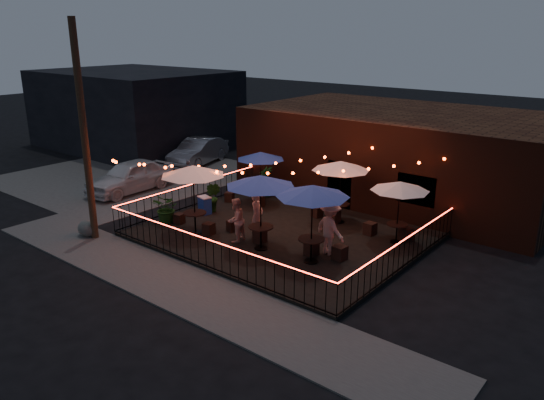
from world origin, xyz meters
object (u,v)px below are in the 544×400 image
(utility_pole, at_px, (84,134))
(cafe_table_1, at_px, (261,156))
(cafe_table_3, at_px, (341,167))
(cafe_table_4, at_px, (313,192))
(cafe_table_0, at_px, (193,171))
(cafe_table_5, at_px, (400,187))
(cafe_table_2, at_px, (260,182))
(boulder, at_px, (88,228))
(cooler, at_px, (205,205))

(utility_pole, relative_size, cafe_table_1, 2.85)
(cafe_table_3, distance_m, cafe_table_4, 4.10)
(cafe_table_0, xyz_separation_m, cafe_table_5, (6.38, 3.97, -0.32))
(utility_pole, relative_size, cafe_table_2, 2.49)
(cafe_table_5, bearing_deg, utility_pole, -144.72)
(cafe_table_0, distance_m, cafe_table_5, 7.52)
(cafe_table_2, xyz_separation_m, cafe_table_3, (0.68, 4.06, -0.15))
(utility_pole, height_order, cafe_table_4, utility_pole)
(cafe_table_3, relative_size, boulder, 2.94)
(utility_pole, relative_size, cooler, 10.74)
(utility_pole, relative_size, cafe_table_5, 3.17)
(cafe_table_0, relative_size, boulder, 3.70)
(cafe_table_0, height_order, cafe_table_4, cafe_table_4)
(utility_pole, bearing_deg, cafe_table_1, 71.21)
(cafe_table_2, xyz_separation_m, cafe_table_4, (2.03, 0.19, -0.01))
(cafe_table_4, distance_m, boulder, 9.04)
(cafe_table_0, bearing_deg, cafe_table_3, 51.22)
(cafe_table_4, relative_size, boulder, 3.30)
(cafe_table_2, height_order, boulder, cafe_table_2)
(cafe_table_2, bearing_deg, utility_pole, -152.79)
(cafe_table_1, height_order, cafe_table_5, cafe_table_1)
(cafe_table_5, bearing_deg, cafe_table_1, 176.35)
(cafe_table_5, xyz_separation_m, boulder, (-9.57, -6.57, -1.92))
(utility_pole, height_order, boulder, utility_pole)
(cafe_table_3, bearing_deg, cafe_table_0, -128.78)
(cafe_table_2, xyz_separation_m, boulder, (-6.12, -3.01, -2.27))
(utility_pole, xyz_separation_m, cafe_table_4, (7.77, 3.15, -1.40))
(cafe_table_2, distance_m, cafe_table_4, 2.04)
(cafe_table_5, height_order, boulder, cafe_table_5)
(cafe_table_0, height_order, cafe_table_1, cafe_table_0)
(cafe_table_1, xyz_separation_m, cafe_table_3, (4.06, 0.07, 0.18))
(cafe_table_0, height_order, boulder, cafe_table_0)
(cafe_table_0, bearing_deg, cafe_table_5, 31.94)
(cafe_table_1, bearing_deg, cafe_table_5, -3.65)
(cafe_table_2, distance_m, cafe_table_3, 4.12)
(cafe_table_4, relative_size, cooler, 3.81)
(cooler, bearing_deg, cafe_table_1, 85.63)
(cafe_table_2, xyz_separation_m, cooler, (-4.28, 1.40, -2.08))
(cafe_table_4, height_order, boulder, cafe_table_4)
(cafe_table_0, distance_m, cafe_table_4, 4.99)
(cafe_table_2, relative_size, cafe_table_3, 1.27)
(cafe_table_3, relative_size, cafe_table_4, 0.89)
(cafe_table_0, height_order, cafe_table_5, cafe_table_0)
(cafe_table_3, distance_m, cafe_table_5, 2.83)
(cafe_table_3, xyz_separation_m, cafe_table_5, (2.78, -0.50, -0.20))
(cafe_table_0, relative_size, cafe_table_4, 1.12)
(cafe_table_1, distance_m, boulder, 7.77)
(cafe_table_1, bearing_deg, cafe_table_0, -84.05)
(cafe_table_2, relative_size, cafe_table_4, 1.13)
(cafe_table_1, xyz_separation_m, cafe_table_2, (3.38, -3.99, 0.33))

